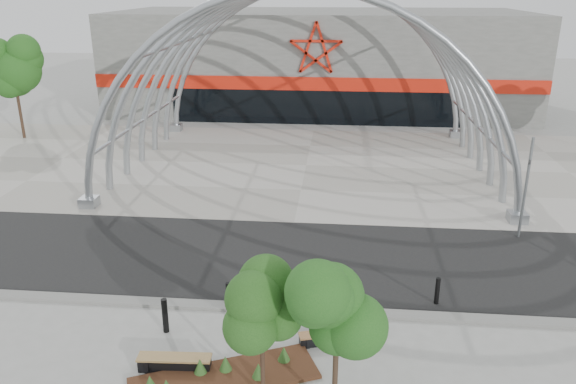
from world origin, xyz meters
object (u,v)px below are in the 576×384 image
(bench_1, at_px, (328,338))
(bench_0, at_px, (175,363))
(signal_pole, at_px, (526,186))
(street_tree_1, at_px, (337,314))
(bollard_2, at_px, (228,295))
(street_tree_0, at_px, (262,312))

(bench_1, bearing_deg, bench_0, -158.75)
(signal_pole, bearing_deg, street_tree_1, -124.27)
(signal_pole, xyz_separation_m, bench_0, (-12.08, -9.92, -2.08))
(bollard_2, bearing_deg, street_tree_1, -52.28)
(street_tree_0, bearing_deg, bench_1, 58.59)
(signal_pole, distance_m, bench_0, 15.77)
(street_tree_1, height_order, bench_1, street_tree_1)
(street_tree_0, xyz_separation_m, street_tree_1, (1.83, -0.31, 0.25))
(signal_pole, height_order, bench_0, signal_pole)
(street_tree_0, distance_m, street_tree_1, 1.87)
(bench_1, bearing_deg, street_tree_1, -85.46)
(bollard_2, bearing_deg, street_tree_0, -67.92)
(street_tree_1, xyz_separation_m, bench_1, (-0.23, 2.92, -2.69))
(bench_0, relative_size, bench_1, 1.16)
(signal_pole, relative_size, bench_0, 2.11)
(street_tree_0, bearing_deg, street_tree_1, -9.52)
(street_tree_1, bearing_deg, signal_pole, 55.73)
(street_tree_1, bearing_deg, bench_1, 94.54)
(signal_pole, distance_m, street_tree_0, 14.44)
(street_tree_0, xyz_separation_m, bench_0, (-2.62, 0.98, -2.41))
(signal_pole, bearing_deg, bench_1, -133.52)
(street_tree_0, xyz_separation_m, bollard_2, (-1.76, 4.33, -2.18))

